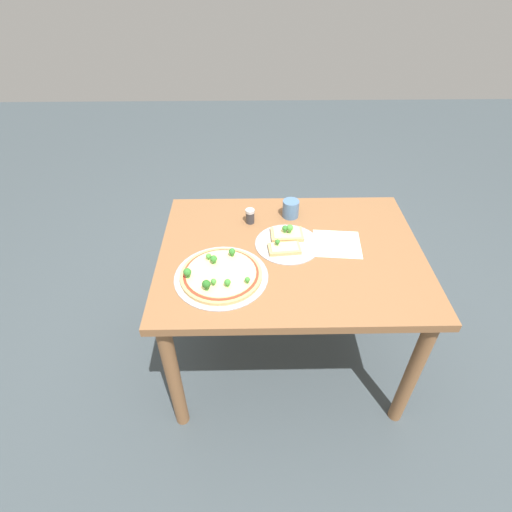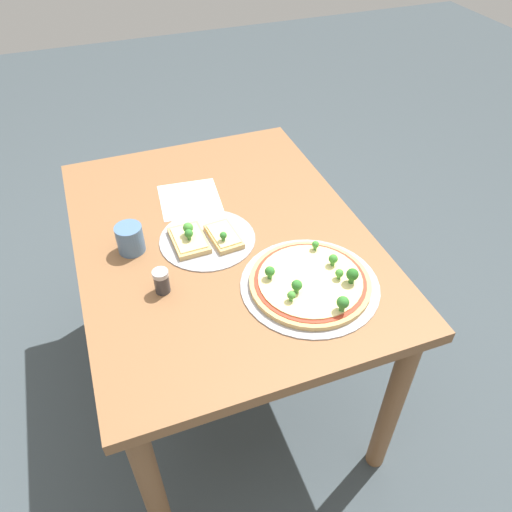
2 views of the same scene
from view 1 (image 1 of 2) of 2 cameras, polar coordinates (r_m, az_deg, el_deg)
name	(u,v)px [view 1 (image 1 of 2)]	position (r m, az deg, el deg)	size (l,w,h in m)	color
ground_plane	(284,354)	(2.23, 3.96, -13.73)	(8.00, 8.00, 0.00)	#3D474C
dining_table	(290,268)	(1.77, 4.85, -1.73)	(1.12, 0.84, 0.72)	brown
pizza_tray_whole	(221,275)	(1.57, -5.07, -2.65)	(0.37, 0.37, 0.07)	#A3A3A8
pizza_tray_slice	(286,241)	(1.74, 4.37, 2.17)	(0.28, 0.28, 0.07)	#A3A3A8
drinking_cup	(291,209)	(1.89, 4.98, 6.75)	(0.08, 0.08, 0.08)	#4C7099
condiment_shaker	(250,216)	(1.85, -0.85, 5.74)	(0.04, 0.04, 0.07)	#333338
paper_menu	(337,244)	(1.77, 11.49, 1.71)	(0.20, 0.19, 0.00)	white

